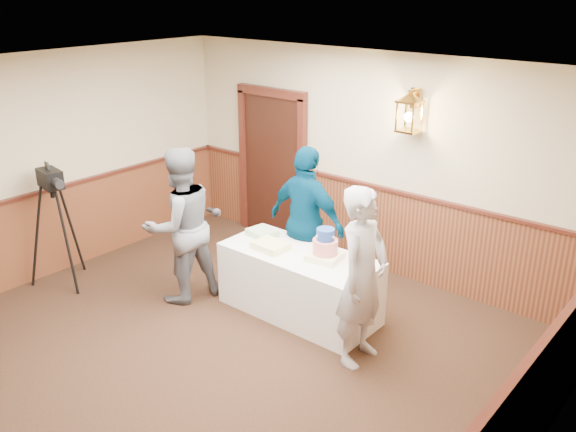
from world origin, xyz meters
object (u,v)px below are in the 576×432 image
object	(u,v)px
sheet_cake_green	(262,233)
baker	(362,277)
tiered_cake	(325,247)
interviewer	(180,226)
display_table	(299,283)
sheet_cake_yellow	(271,246)
assistant_p	(307,222)
tv_camera_rig	(58,234)

from	to	relation	value
sheet_cake_green	baker	xyz separation A→B (m)	(1.67, -0.42, 0.12)
tiered_cake	interviewer	size ratio (longest dim) A/B	0.21
display_table	sheet_cake_yellow	world-z (taller)	sheet_cake_yellow
interviewer	display_table	bearing A→B (deg)	128.21
interviewer	assistant_p	size ratio (longest dim) A/B	1.01
sheet_cake_green	interviewer	distance (m)	0.96
baker	assistant_p	world-z (taller)	assistant_p
sheet_cake_yellow	interviewer	bearing A→B (deg)	-154.43
baker	sheet_cake_green	bearing A→B (deg)	72.88
display_table	interviewer	xyz separation A→B (m)	(-1.29, -0.59, 0.55)
sheet_cake_green	baker	bearing A→B (deg)	-13.99
display_table	tv_camera_rig	distance (m)	3.05
sheet_cake_green	assistant_p	size ratio (longest dim) A/B	0.18
sheet_cake_yellow	tv_camera_rig	distance (m)	2.70
sheet_cake_yellow	assistant_p	xyz separation A→B (m)	(0.07, 0.57, 0.13)
display_table	tv_camera_rig	size ratio (longest dim) A/B	1.21
baker	tv_camera_rig	world-z (taller)	baker
sheet_cake_green	display_table	bearing A→B (deg)	-8.55
tv_camera_rig	assistant_p	bearing A→B (deg)	44.78
display_table	sheet_cake_yellow	size ratio (longest dim) A/B	4.76
baker	tv_camera_rig	bearing A→B (deg)	101.69
display_table	tv_camera_rig	xyz separation A→B (m)	(-2.73, -1.31, 0.29)
sheet_cake_yellow	tv_camera_rig	size ratio (longest dim) A/B	0.25
sheet_cake_yellow	sheet_cake_green	size ratio (longest dim) A/B	1.15
display_table	tiered_cake	bearing A→B (deg)	9.81
sheet_cake_green	baker	world-z (taller)	baker
interviewer	assistant_p	world-z (taller)	interviewer
tiered_cake	sheet_cake_yellow	distance (m)	0.66
tiered_cake	assistant_p	xyz separation A→B (m)	(-0.56, 0.39, 0.03)
baker	tiered_cake	bearing A→B (deg)	59.41
tiered_cake	baker	distance (m)	0.81
baker	tv_camera_rig	size ratio (longest dim) A/B	1.23
tiered_cake	display_table	bearing A→B (deg)	-170.19
display_table	assistant_p	distance (m)	0.74
tiered_cake	tv_camera_rig	world-z (taller)	tv_camera_rig
display_table	baker	xyz separation A→B (m)	(1.03, -0.32, 0.54)
assistant_p	tiered_cake	bearing A→B (deg)	147.61
assistant_p	tv_camera_rig	world-z (taller)	assistant_p
sheet_cake_green	tv_camera_rig	distance (m)	2.53
interviewer	tv_camera_rig	distance (m)	1.63
tiered_cake	sheet_cake_green	world-z (taller)	tiered_cake
interviewer	sheet_cake_green	bearing A→B (deg)	150.08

